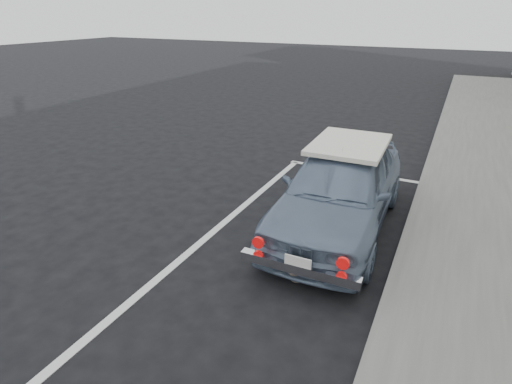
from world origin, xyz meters
TOP-DOWN VIEW (x-y plane):
  - pline_front at (0.50, 6.50)m, footprint 3.00×0.12m
  - pline_side at (-0.90, 3.00)m, footprint 0.12×7.00m
  - retro_coupe at (0.78, 4.05)m, footprint 1.70×3.98m
  - cat at (0.76, 2.39)m, footprint 0.27×0.51m

SIDE VIEW (x-z plane):
  - pline_front at x=0.50m, z-range 0.00..0.01m
  - pline_side at x=-0.90m, z-range 0.00..0.01m
  - cat at x=0.76m, z-range -0.01..0.26m
  - retro_coupe at x=0.78m, z-range 0.01..1.35m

